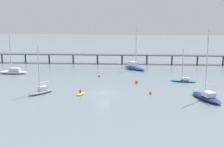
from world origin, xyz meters
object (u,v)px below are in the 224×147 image
at_px(mooring_buoy_far, 99,76).
at_px(sailboat_blue, 134,66).
at_px(sailboat_gray, 41,90).
at_px(mooring_buoy_mid, 137,82).
at_px(sailboat_white, 13,71).
at_px(sailboat_teal, 184,80).
at_px(mooring_buoy_inner, 150,93).
at_px(sailboat_navy, 207,96).
at_px(pier, 169,52).
at_px(dinghy_yellow, 80,94).

bearing_deg(mooring_buoy_far, sailboat_blue, 55.14).
distance_m(sailboat_gray, mooring_buoy_mid, 22.66).
bearing_deg(sailboat_blue, mooring_buoy_mid, -85.24).
bearing_deg(sailboat_white, sailboat_teal, -5.83).
bearing_deg(mooring_buoy_inner, mooring_buoy_far, 129.11).
xyz_separation_m(sailboat_gray, mooring_buoy_mid, (18.94, 12.43, -0.31)).
distance_m(mooring_buoy_mid, mooring_buoy_far, 12.14).
height_order(sailboat_white, mooring_buoy_far, sailboat_white).
height_order(sailboat_teal, mooring_buoy_mid, sailboat_teal).
bearing_deg(sailboat_white, sailboat_navy, -22.98).
bearing_deg(sailboat_white, mooring_buoy_inner, -25.11).
relative_size(sailboat_teal, mooring_buoy_inner, 13.22).
distance_m(sailboat_gray, mooring_buoy_inner, 22.42).
height_order(sailboat_teal, sailboat_blue, sailboat_blue).
distance_m(pier, dinghy_yellow, 47.57).
height_order(pier, mooring_buoy_far, pier).
bearing_deg(sailboat_blue, sailboat_gray, -118.95).
xyz_separation_m(sailboat_white, mooring_buoy_far, (24.32, -1.13, -0.43)).
xyz_separation_m(pier, sailboat_navy, (4.81, -43.61, -3.17)).
xyz_separation_m(mooring_buoy_mid, mooring_buoy_inner, (3.34, -9.92, -0.10)).
height_order(mooring_buoy_mid, mooring_buoy_inner, mooring_buoy_mid).
xyz_separation_m(sailboat_white, mooring_buoy_inner, (37.80, -17.72, -0.40)).
relative_size(sailboat_gray, mooring_buoy_mid, 12.19).
bearing_deg(mooring_buoy_far, sailboat_teal, -9.39).
height_order(sailboat_blue, mooring_buoy_mid, sailboat_blue).
distance_m(sailboat_navy, sailboat_teal, 16.10).
bearing_deg(sailboat_white, sailboat_blue, 18.76).
bearing_deg(mooring_buoy_far, mooring_buoy_inner, -50.89).
relative_size(sailboat_navy, dinghy_yellow, 4.72).
distance_m(dinghy_yellow, mooring_buoy_inner, 14.32).
xyz_separation_m(dinghy_yellow, mooring_buoy_far, (0.66, 18.83, 0.07)).
height_order(sailboat_teal, sailboat_gray, sailboat_gray).
distance_m(mooring_buoy_far, mooring_buoy_inner, 21.38).
xyz_separation_m(sailboat_navy, dinghy_yellow, (-24.78, 0.58, -0.52)).
bearing_deg(pier, mooring_buoy_mid, -106.52).
xyz_separation_m(sailboat_white, mooring_buoy_mid, (34.47, -7.79, -0.30)).
distance_m(sailboat_navy, sailboat_blue, 35.32).
relative_size(sailboat_white, mooring_buoy_inner, 18.07).
relative_size(sailboat_gray, mooring_buoy_far, 17.54).
bearing_deg(pier, dinghy_yellow, -114.89).
bearing_deg(mooring_buoy_inner, mooring_buoy_mid, 108.58).
relative_size(sailboat_blue, mooring_buoy_far, 22.79).
bearing_deg(sailboat_blue, sailboat_navy, -63.89).
bearing_deg(pier, sailboat_teal, -85.65).
relative_size(sailboat_blue, dinghy_yellow, 4.49).
distance_m(sailboat_blue, mooring_buoy_far, 15.00).
relative_size(sailboat_navy, sailboat_gray, 1.37).
distance_m(sailboat_white, mooring_buoy_mid, 35.34).
relative_size(sailboat_gray, mooring_buoy_inner, 16.11).
bearing_deg(dinghy_yellow, mooring_buoy_far, 87.98).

